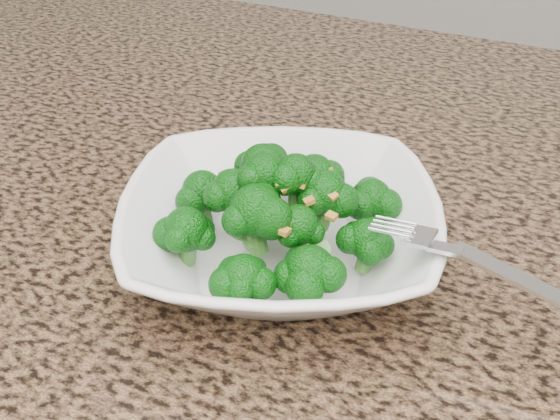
% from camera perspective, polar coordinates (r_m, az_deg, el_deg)
% --- Properties ---
extents(granite_counter, '(1.64, 1.04, 0.03)m').
position_cam_1_polar(granite_counter, '(0.62, 4.96, -2.44)').
color(granite_counter, brown).
rests_on(granite_counter, cabinet).
extents(bowl, '(0.33, 0.33, 0.06)m').
position_cam_1_polar(bowl, '(0.55, -0.00, -1.69)').
color(bowl, white).
rests_on(bowl, granite_counter).
extents(broccoli_pile, '(0.22, 0.22, 0.07)m').
position_cam_1_polar(broccoli_pile, '(0.52, -0.00, 4.05)').
color(broccoli_pile, '#09550A').
rests_on(broccoli_pile, bowl).
extents(garlic_topping, '(0.13, 0.13, 0.01)m').
position_cam_1_polar(garlic_topping, '(0.50, -0.00, 7.66)').
color(garlic_topping, '#B97F2D').
rests_on(garlic_topping, broccoli_pile).
extents(fork, '(0.19, 0.04, 0.01)m').
position_cam_1_polar(fork, '(0.48, 13.78, -3.22)').
color(fork, silver).
rests_on(fork, bowl).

